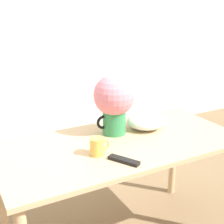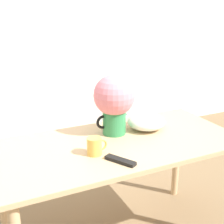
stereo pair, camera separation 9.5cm
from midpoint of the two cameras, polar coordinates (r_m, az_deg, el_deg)
name	(u,v)px [view 1 (the left image)]	position (r m, az deg, el deg)	size (l,w,h in m)	color
wall_back	(14,38)	(3.60, -18.28, 12.77)	(8.00, 0.05, 2.60)	silver
table	(120,156)	(2.07, 0.23, -8.13)	(1.58, 0.78, 0.79)	tan
flower_vase	(114,101)	(2.08, -0.92, 2.09)	(0.28, 0.28, 0.41)	#2D844C
coffee_mug	(97,146)	(1.84, -4.17, -6.31)	(0.13, 0.09, 0.11)	gold
white_bowl	(145,121)	(2.24, 4.90, -1.64)	(0.27, 0.27, 0.11)	silver
remote_control	(124,160)	(1.77, 0.62, -8.83)	(0.13, 0.19, 0.02)	black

